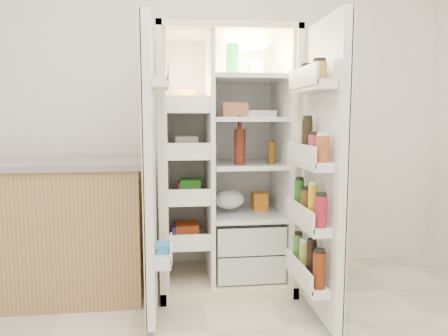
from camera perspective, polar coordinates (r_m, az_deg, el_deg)
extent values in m
cube|color=white|center=(3.39, -3.84, 9.10)|extent=(4.00, 0.02, 2.70)
cube|color=beige|center=(3.35, -0.62, 1.44)|extent=(0.92, 0.04, 1.80)
cube|color=beige|center=(3.00, -8.29, 0.76)|extent=(0.04, 0.70, 1.80)
cube|color=beige|center=(3.11, 8.16, 0.96)|extent=(0.04, 0.70, 1.80)
cube|color=beige|center=(3.06, 0.08, 17.49)|extent=(0.92, 0.70, 0.04)
cube|color=beige|center=(3.22, 0.07, -14.52)|extent=(0.92, 0.70, 0.08)
cube|color=white|center=(3.32, -0.56, 1.74)|extent=(0.84, 0.02, 1.68)
cube|color=white|center=(3.00, -7.73, 1.15)|extent=(0.02, 0.62, 1.68)
cube|color=white|center=(3.10, 7.63, 1.33)|extent=(0.02, 0.62, 1.68)
cube|color=white|center=(3.01, -2.00, 1.23)|extent=(0.03, 0.62, 1.68)
cube|color=silver|center=(3.18, 2.96, -12.06)|extent=(0.47, 0.52, 0.19)
cube|color=silver|center=(3.12, 2.98, -8.58)|extent=(0.47, 0.52, 0.19)
cube|color=#FFD18C|center=(3.12, 2.90, 16.15)|extent=(0.30, 0.30, 0.02)
cube|color=white|center=(3.11, -4.85, -9.34)|extent=(0.28, 0.58, 0.02)
cube|color=white|center=(3.04, -4.90, -3.89)|extent=(0.28, 0.58, 0.02)
cube|color=white|center=(3.00, -4.96, 1.76)|extent=(0.28, 0.58, 0.02)
cube|color=white|center=(2.99, -5.02, 7.50)|extent=(0.28, 0.58, 0.02)
cube|color=white|center=(3.11, 2.93, -6.08)|extent=(0.49, 0.58, 0.01)
cube|color=white|center=(3.05, 2.97, 0.53)|extent=(0.49, 0.58, 0.01)
cube|color=white|center=(3.03, 3.01, 6.56)|extent=(0.49, 0.58, 0.02)
cube|color=white|center=(3.04, 3.04, 11.84)|extent=(0.49, 0.58, 0.02)
cube|color=#CC481C|center=(3.09, -4.86, -8.27)|extent=(0.16, 0.20, 0.10)
cube|color=#267D22|center=(3.02, -4.92, -2.59)|extent=(0.14, 0.18, 0.12)
cube|color=silver|center=(2.99, -4.97, 2.62)|extent=(0.20, 0.22, 0.07)
cube|color=#FFAC2A|center=(2.99, -5.03, 9.04)|extent=(0.15, 0.16, 0.14)
cube|color=#5B349E|center=(3.09, -4.86, -8.36)|extent=(0.18, 0.20, 0.09)
cube|color=#ED4429|center=(3.03, -4.91, -2.77)|extent=(0.14, 0.18, 0.10)
cube|color=white|center=(2.99, -4.97, 3.10)|extent=(0.16, 0.16, 0.12)
sphere|color=orange|center=(3.11, 0.87, -13.69)|extent=(0.07, 0.07, 0.07)
sphere|color=orange|center=(3.15, 2.44, -13.36)|extent=(0.07, 0.07, 0.07)
sphere|color=orange|center=(3.14, 4.41, -13.50)|extent=(0.07, 0.07, 0.07)
sphere|color=orange|center=(3.24, 1.42, -12.79)|extent=(0.07, 0.07, 0.07)
sphere|color=orange|center=(3.24, 3.27, -12.82)|extent=(0.07, 0.07, 0.07)
sphere|color=orange|center=(3.22, 5.20, -12.96)|extent=(0.07, 0.07, 0.07)
sphere|color=orange|center=(3.18, 0.12, -13.21)|extent=(0.07, 0.07, 0.07)
sphere|color=orange|center=(3.27, 4.27, -12.65)|extent=(0.07, 0.07, 0.07)
ellipsoid|color=#436B23|center=(3.13, 2.92, -8.22)|extent=(0.26, 0.24, 0.11)
cylinder|color=#4E1A10|center=(2.92, 2.11, 2.84)|extent=(0.08, 0.08, 0.25)
cylinder|color=#663D0B|center=(3.01, 6.41, 2.07)|extent=(0.06, 0.06, 0.16)
cube|color=green|center=(2.99, 1.15, 14.32)|extent=(0.08, 0.08, 0.23)
cylinder|color=silver|center=(3.04, 4.97, 13.01)|extent=(0.12, 0.12, 0.11)
cylinder|color=olive|center=(3.09, 4.05, 12.68)|extent=(0.07, 0.07, 0.08)
cube|color=white|center=(3.04, 4.89, 7.20)|extent=(0.22, 0.09, 0.05)
cube|color=#B9734A|center=(2.98, 1.47, 7.74)|extent=(0.17, 0.10, 0.11)
ellipsoid|color=white|center=(3.07, 0.67, -4.76)|extent=(0.22, 0.20, 0.14)
cube|color=orange|center=(3.20, 4.80, -4.43)|extent=(0.11, 0.13, 0.13)
cube|color=white|center=(2.46, -9.97, -0.56)|extent=(0.05, 0.40, 1.72)
cube|color=beige|center=(2.46, -10.55, -0.57)|extent=(0.01, 0.40, 1.72)
cube|color=white|center=(2.56, -8.14, -11.70)|extent=(0.09, 0.32, 0.06)
cube|color=white|center=(2.44, -8.54, 11.18)|extent=(0.09, 0.32, 0.06)
cube|color=#338CCC|center=(2.55, -8.16, -11.06)|extent=(0.07, 0.12, 0.10)
cube|color=white|center=(2.52, 13.28, -0.46)|extent=(0.05, 0.58, 1.72)
cube|color=beige|center=(2.53, 13.81, -0.45)|extent=(0.01, 0.58, 1.72)
cube|color=white|center=(2.65, 11.11, -14.38)|extent=(0.11, 0.50, 0.05)
cube|color=white|center=(2.54, 11.28, -7.21)|extent=(0.11, 0.50, 0.05)
cube|color=white|center=(2.49, 11.47, 0.65)|extent=(0.11, 0.50, 0.05)
cube|color=white|center=(2.48, 11.70, 10.58)|extent=(0.11, 0.50, 0.05)
cylinder|color=#611F0A|center=(2.43, 12.68, -13.25)|extent=(0.07, 0.07, 0.20)
cylinder|color=black|center=(2.54, 11.68, -12.08)|extent=(0.06, 0.06, 0.22)
cylinder|color=#A0B03A|center=(2.66, 10.76, -11.62)|extent=(0.06, 0.06, 0.18)
cylinder|color=#42832B|center=(2.78, 9.93, -10.71)|extent=(0.06, 0.06, 0.19)
cylinder|color=maroon|center=(2.34, 12.89, -5.73)|extent=(0.07, 0.07, 0.17)
cylinder|color=gold|center=(2.45, 11.87, -4.64)|extent=(0.06, 0.06, 0.21)
cylinder|color=brown|center=(2.58, 10.92, -4.64)|extent=(0.07, 0.07, 0.16)
cylinder|color=#216617|center=(2.70, 10.08, -3.69)|extent=(0.06, 0.06, 0.20)
cylinder|color=#954620|center=(2.29, 13.10, 2.49)|extent=(0.07, 0.07, 0.14)
cylinder|color=#9F2946|center=(2.41, 12.04, 2.72)|extent=(0.07, 0.07, 0.14)
cylinder|color=black|center=(2.53, 11.11, 3.94)|extent=(0.06, 0.06, 0.23)
cylinder|color=beige|center=(2.66, 10.23, 3.54)|extent=(0.06, 0.06, 0.18)
cylinder|color=olive|center=(2.37, 12.69, 12.56)|extent=(0.08, 0.08, 0.10)
cylinder|color=#A1611D|center=(2.58, 11.01, 12.11)|extent=(0.08, 0.08, 0.10)
cube|color=#A07850|center=(3.14, -22.28, -7.89)|extent=(1.24, 0.64, 0.89)
cube|color=gray|center=(3.06, -22.66, 0.57)|extent=(1.28, 0.68, 0.04)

